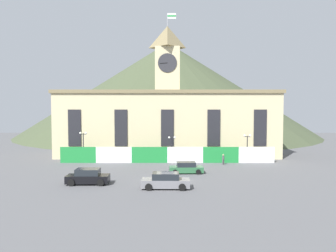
% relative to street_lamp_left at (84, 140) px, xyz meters
% --- Properties ---
extents(ground_plane, '(160.00, 160.00, 0.00)m').
position_rel_street_lamp_left_xyz_m(ground_plane, '(13.81, -14.43, -3.62)').
color(ground_plane, '#565659').
extents(civic_building, '(40.51, 11.68, 26.55)m').
position_rel_street_lamp_left_xyz_m(civic_building, '(13.81, 8.25, 3.01)').
color(civic_building, beige).
rests_on(civic_building, ground).
extents(banner_fence, '(34.73, 0.12, 2.60)m').
position_rel_street_lamp_left_xyz_m(banner_fence, '(13.81, -0.78, -2.32)').
color(banner_fence, '#1E8438').
rests_on(banner_fence, ground).
extents(hillside_backdrop, '(96.76, 96.76, 30.92)m').
position_rel_street_lamp_left_xyz_m(hillside_backdrop, '(13.81, 57.69, 11.84)').
color(hillside_backdrop, '#424C33').
rests_on(hillside_backdrop, ground).
extents(street_lamp_left, '(1.26, 0.36, 4.97)m').
position_rel_street_lamp_left_xyz_m(street_lamp_left, '(0.00, 0.00, 0.00)').
color(street_lamp_left, black).
rests_on(street_lamp_left, ground).
extents(street_lamp_right, '(1.26, 0.36, 4.23)m').
position_rel_street_lamp_left_xyz_m(street_lamp_right, '(14.56, 0.00, -0.47)').
color(street_lamp_right, black).
rests_on(street_lamp_right, ground).
extents(street_lamp_far_left, '(1.26, 0.36, 4.56)m').
position_rel_street_lamp_left_xyz_m(street_lamp_far_left, '(26.95, 0.00, -0.26)').
color(street_lamp_far_left, black).
rests_on(street_lamp_far_left, ground).
extents(car_green_wagon, '(4.68, 2.30, 1.55)m').
position_rel_street_lamp_left_xyz_m(car_green_wagon, '(16.39, -9.28, -2.90)').
color(car_green_wagon, '#2D663D').
rests_on(car_green_wagon, ground).
extents(car_black_suv, '(4.92, 2.41, 1.80)m').
position_rel_street_lamp_left_xyz_m(car_black_suv, '(4.58, -15.71, -2.79)').
color(car_black_suv, black).
rests_on(car_black_suv, ground).
extents(car_gray_pickup, '(5.34, 2.45, 1.75)m').
position_rel_street_lamp_left_xyz_m(car_gray_pickup, '(13.66, -17.79, -2.81)').
color(car_gray_pickup, slate).
rests_on(car_gray_pickup, ground).
extents(pedestrian, '(0.49, 0.49, 1.64)m').
position_rel_street_lamp_left_xyz_m(pedestrian, '(22.61, -2.44, -2.72)').
color(pedestrian, '#4C4C4C').
rests_on(pedestrian, ground).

